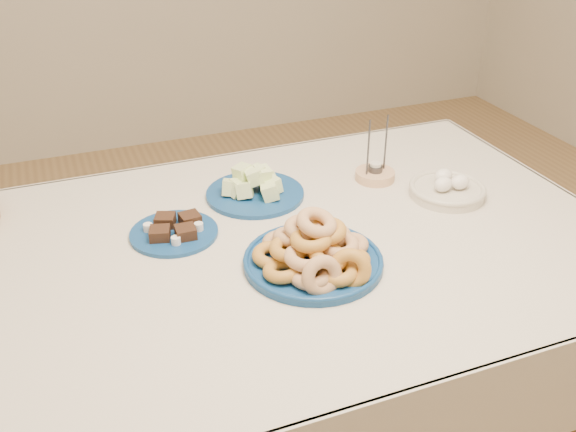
% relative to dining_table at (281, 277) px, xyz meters
% --- Properties ---
extents(dining_table, '(1.71, 1.11, 0.75)m').
position_rel_dining_table_xyz_m(dining_table, '(0.00, 0.00, 0.00)').
color(dining_table, brown).
rests_on(dining_table, ground).
extents(donut_platter, '(0.36, 0.36, 0.15)m').
position_rel_dining_table_xyz_m(donut_platter, '(0.03, -0.13, 0.14)').
color(donut_platter, navy).
rests_on(donut_platter, dining_table).
extents(melon_plate, '(0.35, 0.35, 0.09)m').
position_rel_dining_table_xyz_m(melon_plate, '(0.02, 0.25, 0.13)').
color(melon_plate, navy).
rests_on(melon_plate, dining_table).
extents(brownie_plate, '(0.25, 0.25, 0.04)m').
position_rel_dining_table_xyz_m(brownie_plate, '(-0.24, 0.13, 0.12)').
color(brownie_plate, navy).
rests_on(brownie_plate, dining_table).
extents(candle_holder, '(0.14, 0.14, 0.19)m').
position_rel_dining_table_xyz_m(candle_holder, '(0.38, 0.22, 0.12)').
color(candle_holder, tan).
rests_on(candle_holder, dining_table).
extents(egg_bowl, '(0.23, 0.23, 0.07)m').
position_rel_dining_table_xyz_m(egg_bowl, '(0.52, 0.06, 0.13)').
color(egg_bowl, beige).
rests_on(egg_bowl, dining_table).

